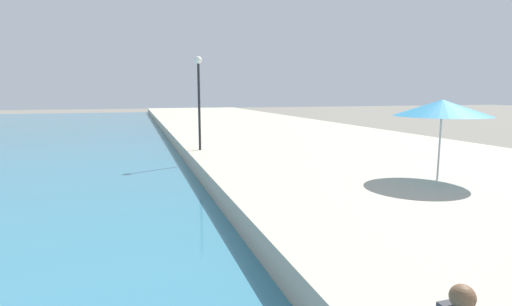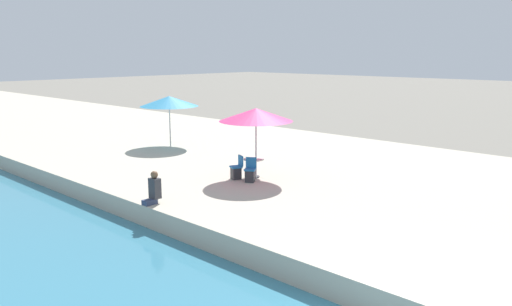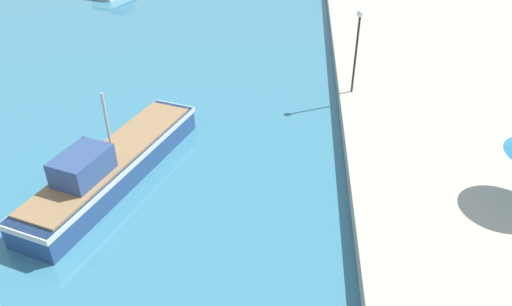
% 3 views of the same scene
% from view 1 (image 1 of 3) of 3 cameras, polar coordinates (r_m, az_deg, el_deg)
% --- Properties ---
extents(quay_promenade, '(16.00, 90.00, 0.73)m').
position_cam_1_polar(quay_promenade, '(32.75, 1.63, 3.03)').
color(quay_promenade, '#BCB29E').
rests_on(quay_promenade, ground_plane).
extents(cafe_umbrella_white, '(2.98, 2.98, 2.60)m').
position_cam_1_polar(cafe_umbrella_white, '(14.01, 25.05, 5.86)').
color(cafe_umbrella_white, '#B7B7B7').
rests_on(cafe_umbrella_white, quay_promenade).
extents(lamppost, '(0.36, 0.36, 4.56)m').
position_cam_1_polar(lamppost, '(19.86, -8.18, 9.32)').
color(lamppost, '#232328').
rests_on(lamppost, quay_promenade).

